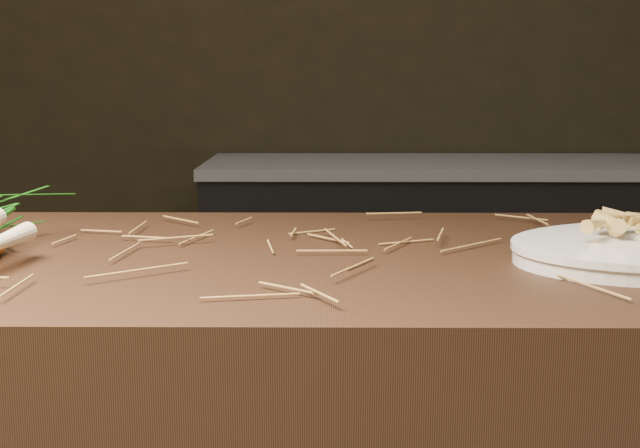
{
  "coord_description": "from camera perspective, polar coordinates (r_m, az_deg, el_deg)",
  "views": [
    {
      "loc": [
        -0.16,
        -0.83,
        1.15
      ],
      "look_at": [
        -0.17,
        0.2,
        0.96
      ],
      "focal_mm": 45.0,
      "sensor_mm": 36.0,
      "label": 1
    }
  ],
  "objects": [
    {
      "name": "straw_bedding",
      "position": [
        1.17,
        8.32,
        -1.63
      ],
      "size": [
        1.4,
        0.6,
        0.02
      ],
      "primitive_type": null,
      "color": "olive",
      "rests_on": "main_counter"
    },
    {
      "name": "back_counter",
      "position": [
        3.13,
        8.9,
        -3.2
      ],
      "size": [
        1.82,
        0.62,
        0.84
      ],
      "color": "black",
      "rests_on": "ground"
    }
  ]
}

